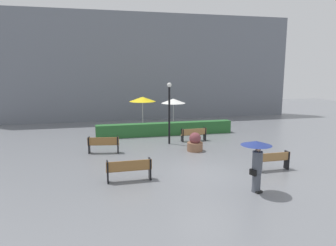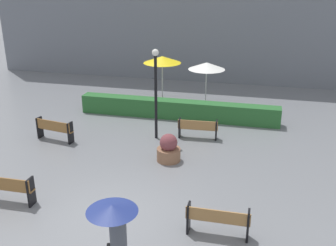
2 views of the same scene
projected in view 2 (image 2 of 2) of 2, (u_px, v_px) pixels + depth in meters
The scene contains 12 objects.
ground_plane at pixel (112, 214), 11.59m from camera, with size 60.00×60.00×0.00m, color slate.
bench_back_row at pixel (198, 128), 16.68m from camera, with size 1.69×0.46×0.83m.
bench_near_left at pixel (4, 187), 12.00m from camera, with size 1.87×0.40×0.90m.
bench_near_right at pixel (218, 219), 10.45m from camera, with size 1.70×0.36×0.85m.
bench_far_left at pixel (54, 128), 16.44m from camera, with size 1.72×0.61×0.91m.
pedestrian_with_umbrella at pixel (115, 229), 8.66m from camera, with size 1.13×1.13×1.98m.
planter_pot at pixel (169, 149), 14.72m from camera, with size 0.89×0.89×1.06m.
lamp_post at pixel (156, 85), 16.07m from camera, with size 0.28×0.28×3.79m.
patio_umbrella_yellow at pixel (162, 60), 20.51m from camera, with size 1.96×1.96×2.55m.
patio_umbrella_white at pixel (207, 66), 19.90m from camera, with size 1.86×1.86×2.38m.
hedge_strip at pixel (178, 109), 19.03m from camera, with size 9.62×0.70×0.88m, color #28602D.
building_facade at pixel (202, 4), 24.41m from camera, with size 28.00×1.20×9.54m, color slate.
Camera 2 is at (3.94, -9.21, 6.63)m, focal length 42.36 mm.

